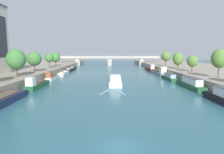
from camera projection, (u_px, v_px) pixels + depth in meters
name	position (u px, v px, depth m)	size (l,w,h in m)	color
ground_plane	(121.00, 148.00, 17.31)	(400.00, 400.00, 0.00)	#2D6070
quay_left	(9.00, 73.00, 70.79)	(36.00, 170.00, 2.50)	gray
quay_right	(211.00, 72.00, 72.52)	(36.00, 170.00, 2.50)	gray
barge_midriver	(115.00, 80.00, 54.47)	(4.15, 19.70, 2.99)	silver
wake_behind_barge	(113.00, 92.00, 41.68)	(5.60, 6.00, 0.03)	#A0CCD6
moored_boat_left_lone	(37.00, 84.00, 46.04)	(2.55, 11.63, 3.14)	#235633
moored_boat_left_downstream	(52.00, 77.00, 60.33)	(2.00, 10.33, 3.05)	silver
moored_boat_left_second	(64.00, 73.00, 74.63)	(2.80, 13.69, 2.21)	silver
moored_boat_left_gap_after	(71.00, 69.00, 91.39)	(3.03, 16.48, 2.19)	black
moored_boat_right_far	(191.00, 83.00, 46.23)	(2.39, 13.72, 2.84)	#235633
moored_boat_right_second	(169.00, 77.00, 60.09)	(2.08, 10.96, 2.24)	#235633
moored_boat_right_gap_after	(159.00, 72.00, 74.41)	(3.39, 14.90, 3.52)	gray
moored_boat_right_downstream	(150.00, 69.00, 89.94)	(2.39, 13.76, 3.28)	maroon
tree_left_third	(16.00, 59.00, 48.31)	(4.79, 4.79, 7.35)	brown
tree_left_far	(34.00, 59.00, 61.28)	(4.72, 4.72, 6.74)	brown
tree_left_end_of_row	(49.00, 58.00, 75.12)	(3.55, 3.55, 6.12)	brown
tree_left_distant	(55.00, 57.00, 86.49)	(4.23, 4.23, 6.48)	brown
tree_right_midway	(219.00, 59.00, 46.07)	(3.95, 3.95, 7.26)	brown
tree_right_third	(192.00, 61.00, 61.33)	(3.57, 3.57, 5.57)	brown
tree_right_end_of_row	(178.00, 59.00, 72.43)	(4.00, 4.00, 6.41)	brown
tree_right_distant	(166.00, 56.00, 85.83)	(4.31, 4.31, 6.90)	brown
bridge_far	(110.00, 59.00, 124.79)	(66.73, 4.40, 6.51)	#ADA899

